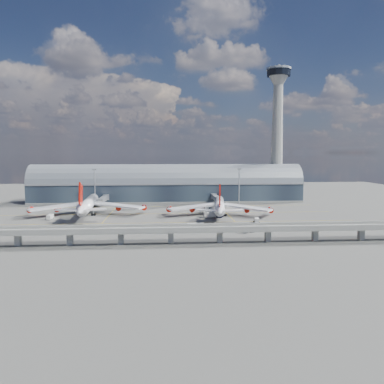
{
  "coord_description": "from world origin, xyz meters",
  "views": [
    {
      "loc": [
        -2.37,
        -203.79,
        36.53
      ],
      "look_at": [
        13.42,
        10.0,
        14.0
      ],
      "focal_mm": 35.0,
      "sensor_mm": 36.0,
      "label": 1
    }
  ],
  "objects": [
    {
      "name": "airliner_left",
      "position": [
        -47.33,
        17.25,
        6.3
      ],
      "size": [
        68.88,
        72.38,
        22.05
      ],
      "rotation": [
        0.0,
        0.0,
        0.07
      ],
      "color": "white",
      "rests_on": "ground"
    },
    {
      "name": "service_truck_4",
      "position": [
        25.08,
        35.75,
        1.52
      ],
      "size": [
        3.19,
        5.49,
        3.01
      ],
      "rotation": [
        0.0,
        0.0,
        -0.15
      ],
      "color": "silver",
      "rests_on": "ground"
    },
    {
      "name": "cargo_train_1",
      "position": [
        38.68,
        -36.07,
        1.01
      ],
      "size": [
        11.34,
        6.42,
        1.94
      ],
      "rotation": [
        0.0,
        0.0,
        1.15
      ],
      "color": "gray",
      "rests_on": "ground"
    },
    {
      "name": "airliner_right",
      "position": [
        29.54,
        10.64,
        5.39
      ],
      "size": [
        62.57,
        65.45,
        20.78
      ],
      "rotation": [
        0.0,
        0.0,
        -0.14
      ],
      "color": "white",
      "rests_on": "ground"
    },
    {
      "name": "service_truck_3",
      "position": [
        45.62,
        -14.04,
        1.29
      ],
      "size": [
        3.04,
        5.53,
        2.53
      ],
      "rotation": [
        0.0,
        0.0,
        -0.21
      ],
      "color": "silver",
      "rests_on": "ground"
    },
    {
      "name": "cargo_train_0",
      "position": [
        14.9,
        -20.38,
        0.83
      ],
      "size": [
        4.89,
        3.27,
        1.59
      ],
      "rotation": [
        0.0,
        0.0,
        1.15
      ],
      "color": "gray",
      "rests_on": "ground"
    },
    {
      "name": "service_truck_1",
      "position": [
        10.81,
        -26.45,
        1.34
      ],
      "size": [
        4.93,
        3.05,
        2.66
      ],
      "rotation": [
        0.0,
        0.0,
        1.79
      ],
      "color": "silver",
      "rests_on": "ground"
    },
    {
      "name": "guideway",
      "position": [
        -0.0,
        -55.0,
        5.29
      ],
      "size": [
        220.0,
        8.5,
        7.2
      ],
      "color": "gray",
      "rests_on": "ground"
    },
    {
      "name": "jet_bridge_right",
      "position": [
        33.29,
        51.18,
        5.18
      ],
      "size": [
        4.4,
        32.0,
        7.25
      ],
      "color": "gray",
      "rests_on": "ground"
    },
    {
      "name": "ground",
      "position": [
        0.0,
        0.0,
        0.0
      ],
      "size": [
        500.0,
        500.0,
        0.0
      ],
      "primitive_type": "plane",
      "color": "#474744",
      "rests_on": "ground"
    },
    {
      "name": "control_tower",
      "position": [
        85.0,
        83.0,
        51.64
      ],
      "size": [
        19.0,
        19.0,
        103.0
      ],
      "color": "gray",
      "rests_on": "ground"
    },
    {
      "name": "floodlight_mast_left",
      "position": [
        -50.0,
        55.0,
        13.63
      ],
      "size": [
        3.0,
        0.7,
        25.7
      ],
      "color": "gray",
      "rests_on": "ground"
    },
    {
      "name": "taxi_lines",
      "position": [
        0.0,
        22.11,
        0.01
      ],
      "size": [
        200.0,
        80.12,
        0.01
      ],
      "color": "gold",
      "rests_on": "ground"
    },
    {
      "name": "floodlight_mast_right",
      "position": [
        50.0,
        55.0,
        13.63
      ],
      "size": [
        3.0,
        0.7,
        25.7
      ],
      "color": "gray",
      "rests_on": "ground"
    },
    {
      "name": "terminal",
      "position": [
        0.0,
        77.99,
        11.34
      ],
      "size": [
        200.0,
        30.0,
        28.0
      ],
      "color": "#202936",
      "rests_on": "ground"
    },
    {
      "name": "jet_bridge_left",
      "position": [
        -44.01,
        53.12,
        5.18
      ],
      "size": [
        4.4,
        28.0,
        7.25
      ],
      "color": "gray",
      "rests_on": "ground"
    },
    {
      "name": "service_truck_5",
      "position": [
        -48.77,
        53.95,
        1.47
      ],
      "size": [
        6.07,
        5.46,
        2.87
      ],
      "rotation": [
        0.0,
        0.0,
        0.9
      ],
      "color": "silver",
      "rests_on": "ground"
    },
    {
      "name": "service_truck_2",
      "position": [
        24.13,
        3.43,
        1.7
      ],
      "size": [
        9.27,
        3.67,
        3.27
      ],
      "rotation": [
        0.0,
        0.0,
        1.69
      ],
      "color": "silver",
      "rests_on": "ground"
    },
    {
      "name": "cargo_train_2",
      "position": [
        26.13,
        -31.66,
        0.88
      ],
      "size": [
        7.71,
        2.57,
        1.69
      ],
      "rotation": [
        0.0,
        0.0,
        1.44
      ],
      "color": "gray",
      "rests_on": "ground"
    },
    {
      "name": "service_truck_0",
      "position": [
        -65.45,
        4.69,
        1.38
      ],
      "size": [
        2.37,
        6.47,
        2.67
      ],
      "rotation": [
        0.0,
        0.0,
        -0.01
      ],
      "color": "silver",
      "rests_on": "ground"
    }
  ]
}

